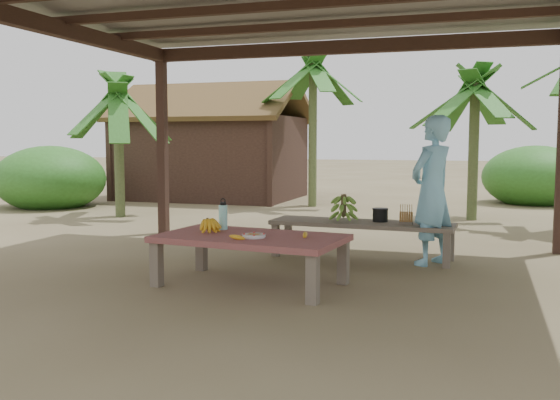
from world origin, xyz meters
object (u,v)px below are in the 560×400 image
(cooking_pot, at_px, (380,215))
(ripe_banana_bunch, at_px, (208,224))
(work_table, at_px, (251,242))
(water_flask, at_px, (223,216))
(plate, at_px, (254,236))
(woman, at_px, (432,191))
(bench, at_px, (362,226))

(cooking_pot, bearing_deg, ripe_banana_bunch, -131.30)
(work_table, bearing_deg, water_flask, 151.07)
(cooking_pot, bearing_deg, water_flask, -132.75)
(work_table, xyz_separation_m, ripe_banana_bunch, (-0.51, 0.11, 0.14))
(plate, bearing_deg, woman, 48.95)
(woman, bearing_deg, plate, -8.90)
(woman, bearing_deg, work_table, -12.65)
(plate, relative_size, cooking_pot, 1.26)
(work_table, distance_m, bench, 1.91)
(water_flask, height_order, cooking_pot, water_flask)
(ripe_banana_bunch, bearing_deg, cooking_pot, 48.70)
(work_table, distance_m, water_flask, 0.55)
(water_flask, distance_m, cooking_pot, 2.08)
(ripe_banana_bunch, height_order, cooking_pot, ripe_banana_bunch)
(plate, relative_size, woman, 0.13)
(work_table, xyz_separation_m, woman, (1.61, 1.62, 0.42))
(ripe_banana_bunch, xyz_separation_m, plate, (0.59, -0.24, -0.06))
(water_flask, height_order, woman, woman)
(cooking_pot, bearing_deg, woman, -17.52)
(ripe_banana_bunch, height_order, plate, ripe_banana_bunch)
(bench, relative_size, plate, 9.69)
(plate, distance_m, woman, 2.34)
(woman, bearing_deg, bench, -66.15)
(cooking_pot, bearing_deg, work_table, -118.66)
(ripe_banana_bunch, relative_size, cooking_pot, 1.39)
(bench, relative_size, woman, 1.30)
(work_table, height_order, plate, plate)
(woman, bearing_deg, cooking_pot, -75.37)
(water_flask, distance_m, woman, 2.43)
(water_flask, bearing_deg, ripe_banana_bunch, -116.48)
(bench, relative_size, ripe_banana_bunch, 8.80)
(bench, xyz_separation_m, ripe_banana_bunch, (-1.29, -1.63, 0.18))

